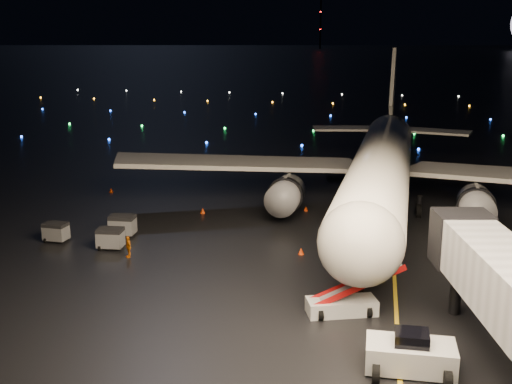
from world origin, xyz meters
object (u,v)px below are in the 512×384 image
(pushback_tug, at_px, (411,351))
(belt_loader, at_px, (342,291))
(baggage_cart_1, at_px, (123,226))
(baggage_cart_0, at_px, (110,239))
(airliner, at_px, (383,133))
(baggage_cart_2, at_px, (56,232))
(crew_c, at_px, (128,247))

(pushback_tug, distance_m, belt_loader, 7.36)
(pushback_tug, bearing_deg, baggage_cart_1, 141.02)
(baggage_cart_0, bearing_deg, baggage_cart_1, 91.98)
(airliner, xyz_separation_m, baggage_cart_2, (-26.39, -15.34, -6.71))
(airliner, distance_m, belt_loader, 25.97)
(crew_c, distance_m, baggage_cart_2, 7.79)
(baggage_cart_1, distance_m, baggage_cart_2, 5.44)
(pushback_tug, relative_size, baggage_cart_2, 2.40)
(belt_loader, relative_size, crew_c, 3.66)
(belt_loader, relative_size, baggage_cart_0, 3.12)
(belt_loader, height_order, crew_c, belt_loader)
(crew_c, xyz_separation_m, baggage_cart_1, (-2.54, 5.09, 0.04))
(baggage_cart_1, bearing_deg, airliner, 27.96)
(pushback_tug, relative_size, crew_c, 2.64)
(belt_loader, xyz_separation_m, baggage_cart_0, (-18.90, 8.90, -0.66))
(airliner, relative_size, belt_loader, 8.49)
(crew_c, bearing_deg, airliner, 95.12)
(pushback_tug, distance_m, crew_c, 24.65)
(pushback_tug, bearing_deg, belt_loader, 121.44)
(baggage_cart_2, bearing_deg, airliner, 35.00)
(baggage_cart_0, relative_size, baggage_cart_1, 0.95)
(airliner, height_order, crew_c, airliner)
(pushback_tug, xyz_separation_m, crew_c, (-20.60, 13.52, -0.22))
(belt_loader, bearing_deg, crew_c, 137.82)
(pushback_tug, height_order, baggage_cart_1, pushback_tug)
(crew_c, relative_size, baggage_cart_2, 0.91)
(baggage_cart_0, height_order, baggage_cart_1, baggage_cart_1)
(airliner, distance_m, baggage_cart_1, 25.94)
(crew_c, xyz_separation_m, baggage_cart_0, (-2.15, 1.63, -0.00))
(baggage_cart_0, height_order, baggage_cart_2, baggage_cart_0)
(airliner, relative_size, baggage_cart_2, 28.31)
(airliner, relative_size, baggage_cart_0, 26.49)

